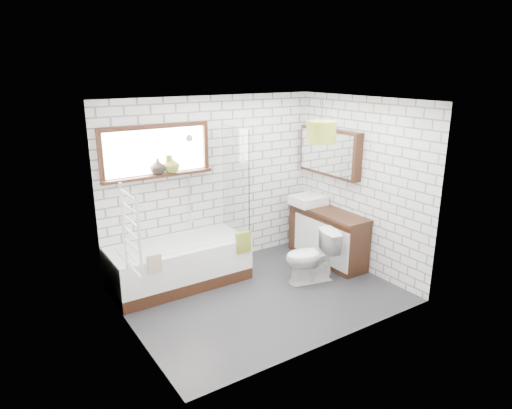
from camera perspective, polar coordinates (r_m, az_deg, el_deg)
floor at (r=6.12m, az=0.76°, el=-11.27°), size 3.40×2.60×0.01m
ceiling at (r=5.41m, az=0.86°, el=12.88°), size 3.40×2.60×0.01m
wall_back at (r=6.72m, az=-5.42°, el=2.74°), size 3.40×0.01×2.50m
wall_front at (r=4.67m, az=9.80°, el=-3.82°), size 3.40×0.01×2.50m
wall_left at (r=4.94m, az=-15.85°, el=-3.08°), size 0.01×2.60×2.50m
wall_right at (r=6.71m, az=12.98°, el=2.35°), size 0.01×2.60×2.50m
window at (r=6.23m, az=-12.33°, el=6.48°), size 1.52×0.16×0.68m
towel_radiator at (r=4.97m, az=-15.31°, el=-3.53°), size 0.06×0.52×1.00m
mirror_cabinet at (r=6.99m, az=9.17°, el=6.50°), size 0.16×1.20×0.70m
shower_riser at (r=6.49m, az=-8.39°, el=3.03°), size 0.02×0.02×1.30m
bathtub at (r=6.37m, az=-9.55°, el=-7.30°), size 1.85×0.82×0.60m
shower_screen at (r=6.42m, az=-2.59°, el=3.03°), size 0.02×0.72×1.50m
towel_green at (r=6.25m, az=-1.61°, el=-4.75°), size 0.22×0.06×0.29m
towel_beige at (r=5.74m, az=-12.60°, el=-7.21°), size 0.18×0.04×0.23m
vanity at (r=7.08m, az=8.90°, el=-3.85°), size 0.45×1.40×0.80m
basin at (r=7.19m, az=6.54°, el=0.54°), size 0.49×0.43×0.14m
tap at (r=7.27m, az=7.53°, el=1.10°), size 0.03×0.03×0.14m
toilet at (r=6.38m, az=6.87°, el=-6.48°), size 0.58×0.80×0.74m
vase_olive at (r=6.31m, az=-10.54°, el=4.82°), size 0.26×0.26×0.23m
vase_dark at (r=6.24m, az=-12.15°, el=4.51°), size 0.23×0.23×0.21m
bottle at (r=6.29m, az=-10.82°, el=4.82°), size 0.09×0.09×0.24m
pendant at (r=5.81m, az=8.15°, el=8.96°), size 0.37×0.37×0.27m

